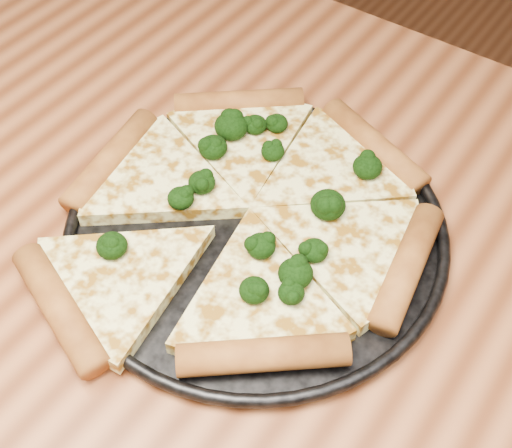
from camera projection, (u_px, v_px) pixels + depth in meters
The scene contains 4 objects.
dining_table at pixel (241, 373), 0.65m from camera, with size 1.20×0.90×0.75m.
pizza_pan at pixel (256, 230), 0.63m from camera, with size 0.35×0.35×0.02m.
pizza at pixel (244, 213), 0.63m from camera, with size 0.34×0.39×0.03m.
broccoli_florets at pixel (258, 194), 0.63m from camera, with size 0.18×0.23×0.03m.
Camera 1 is at (0.19, -0.24, 1.24)m, focal length 48.78 mm.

